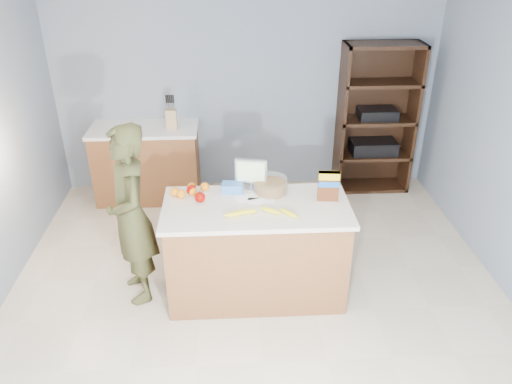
{
  "coord_description": "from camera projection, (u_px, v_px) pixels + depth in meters",
  "views": [
    {
      "loc": [
        -0.2,
        -3.29,
        2.94
      ],
      "look_at": [
        0.0,
        0.35,
        1.0
      ],
      "focal_mm": 35.0,
      "sensor_mm": 36.0,
      "label": 1
    }
  ],
  "objects": [
    {
      "name": "knife_block",
      "position": [
        171.0,
        118.0,
        5.66
      ],
      "size": [
        0.12,
        0.1,
        0.31
      ],
      "color": "tan",
      "rests_on": "back_cabinet"
    },
    {
      "name": "blue_carton",
      "position": [
        232.0,
        188.0,
        4.33
      ],
      "size": [
        0.19,
        0.14,
        0.08
      ],
      "primitive_type": "cube",
      "rotation": [
        0.0,
        0.0,
        -0.09
      ],
      "color": "blue",
      "rests_on": "counter_peninsula"
    },
    {
      "name": "back_cabinet",
      "position": [
        148.0,
        163.0,
        5.96
      ],
      "size": [
        1.24,
        0.62,
        0.9
      ],
      "color": "brown",
      "rests_on": "ground"
    },
    {
      "name": "floor",
      "position": [
        258.0,
        314.0,
        4.29
      ],
      "size": [
        4.5,
        5.0,
        0.02
      ],
      "primitive_type": "cube",
      "color": "beige",
      "rests_on": "ground"
    },
    {
      "name": "cereal_box",
      "position": [
        329.0,
        184.0,
        4.14
      ],
      "size": [
        0.18,
        0.08,
        0.26
      ],
      "color": "#592B14",
      "rests_on": "counter_peninsula"
    },
    {
      "name": "oranges",
      "position": [
        189.0,
        190.0,
        4.29
      ],
      "size": [
        0.33,
        0.2,
        0.08
      ],
      "color": "orange",
      "rests_on": "counter_peninsula"
    },
    {
      "name": "shelving_unit",
      "position": [
        375.0,
        121.0,
        6.03
      ],
      "size": [
        0.9,
        0.4,
        1.8
      ],
      "color": "black",
      "rests_on": "ground"
    },
    {
      "name": "tv",
      "position": [
        251.0,
        172.0,
        4.32
      ],
      "size": [
        0.28,
        0.12,
        0.28
      ],
      "color": "silver",
      "rests_on": "counter_peninsula"
    },
    {
      "name": "salad_bowl",
      "position": [
        270.0,
        186.0,
        4.31
      ],
      "size": [
        0.3,
        0.3,
        0.13
      ],
      "color": "#267219",
      "rests_on": "counter_peninsula"
    },
    {
      "name": "person",
      "position": [
        131.0,
        216.0,
        4.17
      ],
      "size": [
        0.57,
        0.68,
        1.61
      ],
      "primitive_type": "imported",
      "rotation": [
        0.0,
        0.0,
        -1.2
      ],
      "color": "#393B1D",
      "rests_on": "ground"
    },
    {
      "name": "apples",
      "position": [
        196.0,
        194.0,
        4.22
      ],
      "size": [
        0.17,
        0.23,
        0.09
      ],
      "color": "#890601",
      "rests_on": "counter_peninsula"
    },
    {
      "name": "walls",
      "position": [
        259.0,
        134.0,
        3.51
      ],
      "size": [
        4.52,
        5.02,
        2.51
      ],
      "color": "gray",
      "rests_on": "ground"
    },
    {
      "name": "counter_peninsula",
      "position": [
        256.0,
        254.0,
        4.36
      ],
      "size": [
        1.56,
        0.76,
        0.9
      ],
      "color": "brown",
      "rests_on": "ground"
    },
    {
      "name": "bananas",
      "position": [
        260.0,
        212.0,
        3.99
      ],
      "size": [
        0.6,
        0.2,
        0.04
      ],
      "color": "yellow",
      "rests_on": "counter_peninsula"
    },
    {
      "name": "envelopes",
      "position": [
        254.0,
        199.0,
        4.22
      ],
      "size": [
        0.34,
        0.21,
        0.0
      ],
      "color": "white",
      "rests_on": "counter_peninsula"
    }
  ]
}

